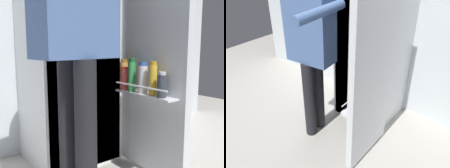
% 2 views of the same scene
% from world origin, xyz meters
% --- Properties ---
extents(kitchen_wall, '(4.40, 0.10, 2.58)m').
position_xyz_m(kitchen_wall, '(0.00, 0.90, 1.29)').
color(kitchen_wall, silver).
rests_on(kitchen_wall, ground_plane).
extents(refrigerator, '(0.71, 1.23, 1.80)m').
position_xyz_m(refrigerator, '(0.03, 0.49, 0.90)').
color(refrigerator, silver).
rests_on(refrigerator, ground_plane).
extents(person, '(0.62, 0.75, 1.75)m').
position_xyz_m(person, '(-0.28, -0.13, 1.06)').
color(person, black).
rests_on(person, ground_plane).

